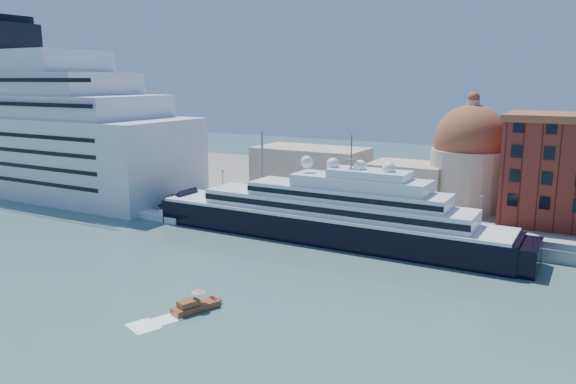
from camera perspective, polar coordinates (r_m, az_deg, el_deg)
The scene contains 9 objects.
ground at distance 96.84m, azimuth -2.83°, elevation -8.05°, with size 400.00×400.00×0.00m, color #3A6560.
quay at distance 125.32m, azimuth 5.46°, elevation -2.96°, with size 180.00×10.00×2.50m, color gray.
land at distance 162.85m, azimuth 11.33°, elevation 0.12°, with size 260.00×72.00×2.00m, color slate.
quay_fence at distance 120.89m, azimuth 4.61°, elevation -2.58°, with size 180.00×0.10×1.20m, color slate.
superyacht at distance 115.53m, azimuth 2.57°, elevation -2.55°, with size 85.32×11.83×25.50m.
service_barge at distance 134.09m, azimuth -12.56°, elevation -2.44°, with size 12.32×4.63×2.73m.
water_taxi at distance 81.92m, azimuth -9.47°, elevation -11.33°, with size 4.61×7.26×3.27m.
church at distance 143.02m, azimuth 11.75°, elevation 2.59°, with size 66.00×18.00×25.50m.
lamp_posts at distance 127.52m, azimuth 0.01°, elevation 1.29°, with size 120.80×2.40×18.00m.
Camera 1 is at (48.79, -77.20, 32.23)m, focal length 35.00 mm.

